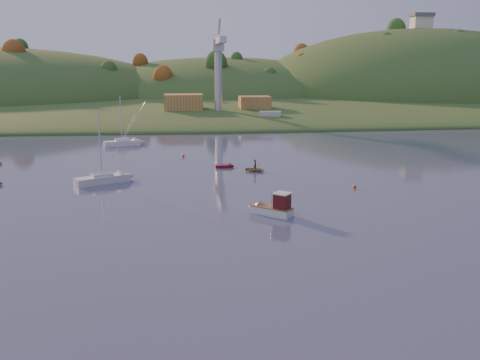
{
  "coord_description": "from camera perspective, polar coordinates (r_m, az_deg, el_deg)",
  "views": [
    {
      "loc": [
        -8.86,
        -33.82,
        17.07
      ],
      "look_at": [
        -1.58,
        31.91,
        2.1
      ],
      "focal_mm": 40.0,
      "sensor_mm": 36.0,
      "label": 1
    }
  ],
  "objects": [
    {
      "name": "shed_east",
      "position": [
        159.83,
        1.58,
        8.21
      ],
      "size": [
        9.0,
        7.0,
        4.0
      ],
      "primitive_type": "cube",
      "color": "#A26B36",
      "rests_on": "wharf"
    },
    {
      "name": "dock_crane",
      "position": [
        152.6,
        -2.29,
        12.79
      ],
      "size": [
        3.2,
        28.0,
        20.3
      ],
      "color": "#B7B7BC",
      "rests_on": "wharf"
    },
    {
      "name": "shore_slope",
      "position": [
        199.75,
        -3.79,
        7.83
      ],
      "size": [
        640.0,
        150.0,
        7.0
      ],
      "primitive_type": "ellipsoid",
      "color": "#344C1E",
      "rests_on": "ground"
    },
    {
      "name": "canoe",
      "position": [
        83.2,
        1.63,
        1.13
      ],
      "size": [
        3.59,
        3.1,
        0.62
      ],
      "primitive_type": "imported",
      "rotation": [
        0.0,
        0.0,
        1.2
      ],
      "color": "#978853",
      "rests_on": "ground"
    },
    {
      "name": "paddler",
      "position": [
        83.11,
        1.63,
        1.47
      ],
      "size": [
        0.58,
        0.69,
        1.62
      ],
      "primitive_type": "imported",
      "rotation": [
        0.0,
        0.0,
        1.2
      ],
      "color": "black",
      "rests_on": "ground"
    },
    {
      "name": "hilltop_house",
      "position": [
        251.82,
        18.79,
        15.83
      ],
      "size": [
        9.0,
        7.0,
        6.45
      ],
      "color": "beige",
      "rests_on": "hill_right"
    },
    {
      "name": "shed_west",
      "position": [
        157.3,
        -6.05,
        8.21
      ],
      "size": [
        11.0,
        8.0,
        4.8
      ],
      "primitive_type": "cube",
      "color": "#A26B36",
      "rests_on": "wharf"
    },
    {
      "name": "hillside_trees",
      "position": [
        219.67,
        -4.03,
        8.27
      ],
      "size": [
        280.0,
        50.0,
        32.0
      ],
      "primitive_type": null,
      "color": "#254C1B",
      "rests_on": "ground"
    },
    {
      "name": "buoy_1",
      "position": [
        73.91,
        12.13,
        -0.69
      ],
      "size": [
        0.5,
        0.5,
        0.5
      ],
      "primitive_type": "sphere",
      "color": "#DC440B",
      "rests_on": "ground"
    },
    {
      "name": "sailboat_far",
      "position": [
        110.98,
        -12.47,
        3.96
      ],
      "size": [
        7.48,
        4.06,
        9.94
      ],
      "rotation": [
        0.0,
        0.0,
        0.28
      ],
      "color": "silver",
      "rests_on": "ground"
    },
    {
      "name": "red_tender",
      "position": [
        86.2,
        -1.35,
        1.48
      ],
      "size": [
        3.15,
        1.16,
        1.06
      ],
      "rotation": [
        0.0,
        0.0,
        0.03
      ],
      "color": "#5B0D13",
      "rests_on": "ground"
    },
    {
      "name": "sailboat_near",
      "position": [
        77.62,
        -14.51,
        0.16
      ],
      "size": [
        7.65,
        5.6,
        10.41
      ],
      "rotation": [
        0.0,
        0.0,
        0.51
      ],
      "color": "silver",
      "rests_on": "ground"
    },
    {
      "name": "far_shore",
      "position": [
        264.52,
        -4.44,
        9.02
      ],
      "size": [
        620.0,
        220.0,
        1.5
      ],
      "primitive_type": "cube",
      "color": "#344C1E",
      "rests_on": "ground"
    },
    {
      "name": "hill_right",
      "position": [
        251.87,
        18.25,
        8.24
      ],
      "size": [
        150.0,
        130.0,
        60.0
      ],
      "primitive_type": "ellipsoid",
      "color": "#344C1E",
      "rests_on": "ground"
    },
    {
      "name": "buoy_3",
      "position": [
        95.99,
        -6.08,
        2.59
      ],
      "size": [
        0.5,
        0.5,
        0.5
      ],
      "primitive_type": "sphere",
      "color": "#DC440B",
      "rests_on": "ground"
    },
    {
      "name": "fishing_boat",
      "position": [
        60.34,
        3.09,
        -2.91
      ],
      "size": [
        5.42,
        5.0,
        3.6
      ],
      "rotation": [
        0.0,
        0.0,
        2.43
      ],
      "color": "silver",
      "rests_on": "ground"
    },
    {
      "name": "work_vessel",
      "position": [
        144.69,
        3.23,
        6.45
      ],
      "size": [
        13.94,
        6.96,
        3.43
      ],
      "rotation": [
        0.0,
        0.0,
        -0.17
      ],
      "color": "#505F69",
      "rests_on": "ground"
    },
    {
      "name": "buoy_2",
      "position": [
        97.04,
        -24.22,
        1.64
      ],
      "size": [
        0.5,
        0.5,
        0.5
      ],
      "primitive_type": "sphere",
      "color": "#DC440B",
      "rests_on": "ground"
    },
    {
      "name": "ground",
      "position": [
        38.91,
        7.72,
        -13.39
      ],
      "size": [
        500.0,
        500.0,
        0.0
      ],
      "primitive_type": "plane",
      "color": "#333B54",
      "rests_on": "ground"
    },
    {
      "name": "hill_center",
      "position": [
        245.15,
        -1.91,
        8.76
      ],
      "size": [
        140.0,
        120.0,
        36.0
      ],
      "primitive_type": "ellipsoid",
      "color": "#344C1E",
      "rests_on": "ground"
    },
    {
      "name": "wharf",
      "position": [
        157.24,
        -1.24,
        6.96
      ],
      "size": [
        42.0,
        16.0,
        2.4
      ],
      "primitive_type": "cube",
      "color": "slate",
      "rests_on": "ground"
    }
  ]
}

